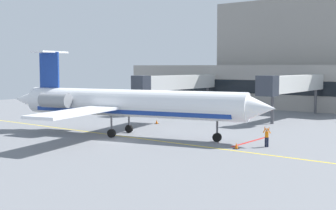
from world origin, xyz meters
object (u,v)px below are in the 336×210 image
at_px(baggage_tug, 243,109).
at_px(pushback_tractor, 140,106).
at_px(marshaller, 267,137).
at_px(regional_jet, 126,103).
at_px(belt_loader, 178,110).

xyz_separation_m(baggage_tug, pushback_tractor, (-15.83, -6.25, -0.08)).
distance_m(pushback_tractor, marshaller, 35.41).
relative_size(regional_jet, baggage_tug, 8.98).
xyz_separation_m(regional_jet, baggage_tug, (0.31, 26.39, -2.53)).
distance_m(regional_jet, marshaller, 15.87).
bearing_deg(baggage_tug, marshaller, -57.34).
bearing_deg(belt_loader, marshaller, -35.83).
bearing_deg(regional_jet, belt_loader, 109.32).
xyz_separation_m(belt_loader, marshaller, (21.95, -15.85, 0.05)).
xyz_separation_m(regional_jet, marshaller, (15.39, 2.86, -2.58)).
relative_size(pushback_tractor, belt_loader, 0.90).
bearing_deg(pushback_tractor, marshaller, -29.21).
height_order(pushback_tractor, marshaller, pushback_tractor).
distance_m(belt_loader, marshaller, 27.07).
bearing_deg(baggage_tug, belt_loader, -131.78).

